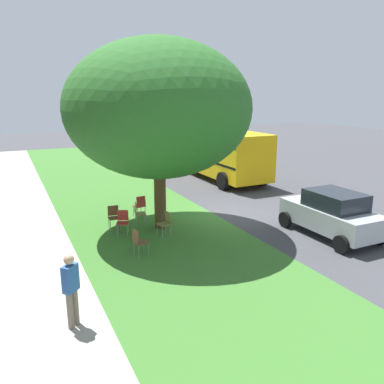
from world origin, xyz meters
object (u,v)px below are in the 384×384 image
chair_1 (139,240)px  parked_car (332,213)px  chair_0 (114,215)px  chair_2 (166,222)px  street_tree (158,109)px  chair_4 (138,212)px  chair_5 (123,220)px  chair_3 (140,204)px  pedestrian_0 (71,288)px  school_bus (209,146)px

chair_1 → parked_car: parked_car is taller
chair_0 → chair_2: size_ratio=1.00×
street_tree → chair_4: (0.68, 0.65, -3.91)m
chair_2 → chair_5: same height
street_tree → chair_3: size_ratio=7.82×
chair_0 → pedestrian_0: (-5.94, 2.46, 0.41)m
chair_5 → parked_car: bearing=-117.0°
street_tree → chair_1: (-2.23, 1.58, -3.91)m
street_tree → chair_4: street_tree is taller
chair_3 → pedestrian_0: (-6.94, 3.82, 0.41)m
chair_3 → parked_car: bearing=-133.2°
street_tree → chair_0: 4.28m
chair_2 → chair_4: size_ratio=1.00×
chair_1 → chair_4: size_ratio=1.00×
chair_4 → chair_5: (-0.76, 0.84, 0.00)m
street_tree → parked_car: size_ratio=1.86×
chair_2 → chair_5: size_ratio=1.00×
chair_5 → pedestrian_0: (-5.22, 2.60, 0.41)m
pedestrian_0 → chair_4: bearing=-29.9°
chair_2 → chair_5: 1.57m
chair_2 → school_bus: (9.06, -6.54, 1.24)m
pedestrian_0 → parked_car: bearing=-78.8°
parked_car → pedestrian_0: bearing=101.2°
chair_1 → parked_car: size_ratio=0.24×
chair_1 → chair_4: 3.06m
street_tree → chair_1: street_tree is taller
school_bus → chair_5: bearing=136.3°
chair_1 → chair_5: same height
pedestrian_0 → chair_1: bearing=-39.2°
school_bus → pedestrian_0: size_ratio=6.15×
chair_1 → chair_2: 1.97m
chair_0 → chair_3: (1.01, -1.36, 0.00)m
chair_2 → chair_5: bearing=59.1°
chair_2 → pedestrian_0: pedestrian_0 is taller
chair_3 → chair_5: size_ratio=1.00×
chair_0 → pedestrian_0: pedestrian_0 is taller
chair_1 → chair_4: bearing=-17.9°
chair_3 → street_tree: bearing=-170.7°
chair_3 → parked_car: (-5.11, -5.44, 0.32)m
chair_4 → chair_3: bearing=-21.3°
chair_2 → parked_car: bearing=-115.9°
pedestrian_0 → street_tree: bearing=-37.7°
parked_car → pedestrian_0: (-1.84, 9.26, 0.09)m
chair_3 → chair_4: same height
chair_1 → chair_5: (2.15, -0.10, 0.00)m
chair_1 → chair_2: same height
chair_5 → school_bus: school_bus is taller
street_tree → chair_1: size_ratio=7.82×
chair_3 → chair_4: 1.03m
chair_3 → chair_5: 2.11m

